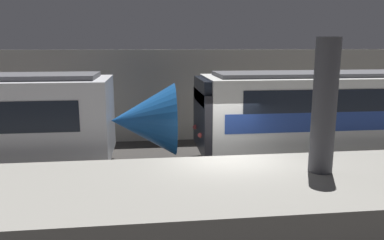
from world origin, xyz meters
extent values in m
plane|color=#33302D|center=(0.00, 0.00, 0.00)|extent=(120.00, 120.00, 0.00)
cube|color=gray|center=(0.00, -1.99, 0.57)|extent=(40.00, 3.97, 1.15)
cube|color=#9E998E|center=(0.00, 6.51, 2.06)|extent=(50.00, 0.15, 4.11)
cylinder|color=#47474C|center=(2.07, -1.64, 2.83)|extent=(0.60, 0.60, 3.36)
cone|color=#195199|center=(-2.42, 2.58, 1.76)|extent=(2.20, 2.53, 2.53)
sphere|color=#F2EFCC|center=(-1.47, 2.58, 1.36)|extent=(0.20, 0.20, 0.20)
cube|color=black|center=(-0.35, 2.58, 1.68)|extent=(0.25, 2.88, 2.13)
cube|color=black|center=(-0.35, 2.58, 2.74)|extent=(0.25, 2.59, 0.85)
sphere|color=#EA4C42|center=(-0.51, 1.92, 1.30)|extent=(0.18, 0.18, 0.18)
sphere|color=#EA4C42|center=(-0.51, 3.24, 1.30)|extent=(0.18, 0.18, 0.18)
camera|label=1|loc=(-2.29, -10.29, 4.32)|focal=35.00mm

